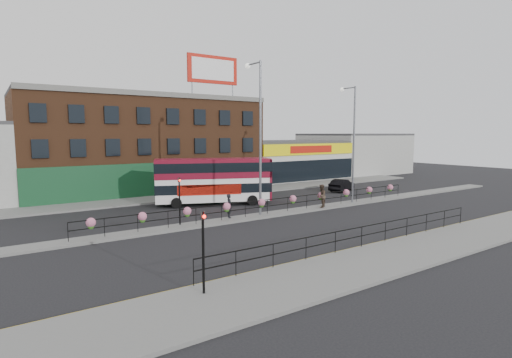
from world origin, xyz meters
TOP-DOWN VIEW (x-y plane):
  - ground at (0.00, 0.00)m, footprint 120.00×120.00m
  - south_pavement at (0.00, -12.00)m, footprint 60.00×4.00m
  - north_pavement at (0.00, 12.00)m, footprint 60.00×4.00m
  - median at (0.00, 0.00)m, footprint 60.00×1.60m
  - yellow_line_inner at (0.00, -9.70)m, footprint 60.00×0.10m
  - yellow_line_outer at (0.00, -9.88)m, footprint 60.00×0.10m
  - brick_building at (-4.00, 19.96)m, footprint 25.00×12.21m
  - supermarket at (16.00, 19.90)m, footprint 15.00×12.25m
  - warehouse_east at (30.75, 20.00)m, footprint 14.50×12.00m
  - billboard at (2.50, 14.99)m, footprint 6.00×0.29m
  - median_railing at (-0.00, 0.00)m, footprint 30.04×0.56m
  - south_railing at (-2.00, -10.10)m, footprint 20.04×0.05m
  - double_decker_bus at (-2.01, 6.65)m, footprint 10.27×5.95m
  - car at (13.61, 6.22)m, footprint 4.13×5.00m
  - pedestrian_a at (-4.11, 0.43)m, footprint 0.89×0.80m
  - pedestrian_b at (4.32, -0.32)m, footprint 1.64×1.64m
  - lamp_column_west at (-1.54, 0.45)m, footprint 0.41×2.01m
  - lamp_column_east at (8.44, 0.28)m, footprint 0.37×1.80m
  - traffic_light_south at (-12.00, -11.01)m, footprint 0.15×0.28m
  - traffic_light_median at (-8.00, 0.39)m, footprint 0.15×0.28m

SIDE VIEW (x-z plane):
  - ground at x=0.00m, z-range 0.00..0.00m
  - yellow_line_inner at x=0.00m, z-range 0.00..0.01m
  - yellow_line_outer at x=0.00m, z-range 0.00..0.01m
  - south_pavement at x=0.00m, z-range 0.00..0.15m
  - north_pavement at x=0.00m, z-range 0.00..0.15m
  - median at x=0.00m, z-range 0.00..0.15m
  - car at x=13.61m, z-range 0.00..1.33m
  - south_railing at x=-2.00m, z-range 0.40..1.52m
  - pedestrian_a at x=-4.11m, z-range 0.15..1.90m
  - median_railing at x=0.00m, z-range 0.43..1.66m
  - pedestrian_b at x=4.32m, z-range 0.15..2.08m
  - traffic_light_south at x=-12.00m, z-range 0.64..4.29m
  - traffic_light_median at x=-8.00m, z-range 0.64..4.29m
  - double_decker_bus at x=-2.01m, z-range 0.47..4.55m
  - supermarket at x=16.00m, z-range 0.00..5.30m
  - warehouse_east at x=30.75m, z-range 0.00..6.30m
  - brick_building at x=-4.00m, z-range -0.02..10.28m
  - lamp_column_east at x=8.44m, z-range 1.10..11.38m
  - lamp_column_west at x=-1.54m, z-range 1.21..12.69m
  - billboard at x=2.50m, z-range 10.98..15.38m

